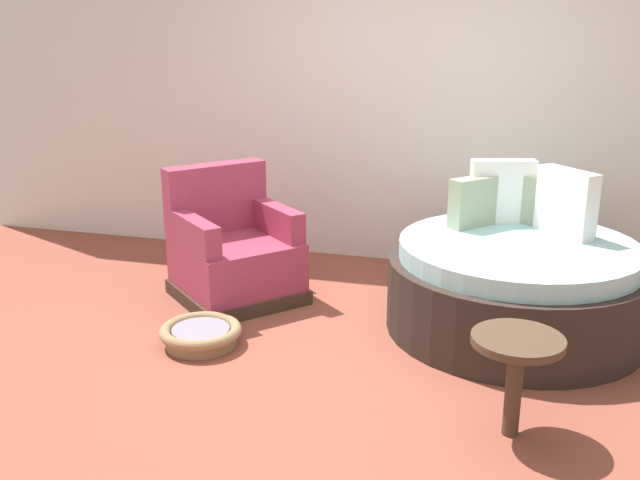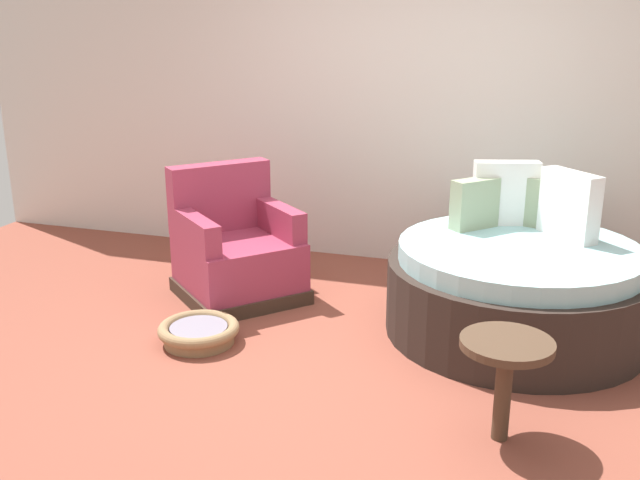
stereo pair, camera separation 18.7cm
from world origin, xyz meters
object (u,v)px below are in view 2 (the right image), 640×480
object	(u,v)px
pet_basket	(199,332)
side_table	(506,358)
red_armchair	(236,252)
round_daybed	(516,286)

from	to	relation	value
pet_basket	side_table	size ratio (longest dim) A/B	0.98
red_armchair	round_daybed	bearing A→B (deg)	-1.18
round_daybed	pet_basket	world-z (taller)	round_daybed
red_armchair	pet_basket	world-z (taller)	red_armchair
red_armchair	side_table	size ratio (longest dim) A/B	2.17
side_table	round_daybed	bearing A→B (deg)	90.62
pet_basket	side_table	xyz separation A→B (m)	(1.88, -0.52, 0.35)
round_daybed	pet_basket	distance (m)	2.04
side_table	pet_basket	bearing A→B (deg)	164.48
red_armchair	side_table	bearing A→B (deg)	-33.97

